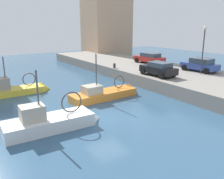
{
  "coord_description": "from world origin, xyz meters",
  "views": [
    {
      "loc": [
        -8.13,
        -12.82,
        6.18
      ],
      "look_at": [
        1.84,
        2.21,
        1.2
      ],
      "focal_mm": 37.94,
      "sensor_mm": 36.0,
      "label": 1
    }
  ],
  "objects_px": {
    "parked_car_black": "(158,69)",
    "quay_streetlamp": "(204,42)",
    "parked_car_red": "(149,58)",
    "fishing_boat_yellow": "(17,92)",
    "mooring_bollard_mid": "(114,66)",
    "parked_car_blue": "(200,65)",
    "fishing_boat_white": "(55,126)",
    "fishing_boat_orange": "(107,96)"
  },
  "relations": [
    {
      "from": "parked_car_black",
      "to": "quay_streetlamp",
      "type": "distance_m",
      "value": 5.37
    },
    {
      "from": "parked_car_red",
      "to": "parked_car_black",
      "type": "distance_m",
      "value": 7.89
    },
    {
      "from": "fishing_boat_yellow",
      "to": "quay_streetlamp",
      "type": "relative_size",
      "value": 1.29
    },
    {
      "from": "fishing_boat_yellow",
      "to": "mooring_bollard_mid",
      "type": "bearing_deg",
      "value": 3.15
    },
    {
      "from": "fishing_boat_yellow",
      "to": "parked_car_red",
      "type": "distance_m",
      "value": 17.2
    },
    {
      "from": "parked_car_blue",
      "to": "mooring_bollard_mid",
      "type": "height_order",
      "value": "parked_car_blue"
    },
    {
      "from": "parked_car_blue",
      "to": "quay_streetlamp",
      "type": "distance_m",
      "value": 2.87
    },
    {
      "from": "parked_car_black",
      "to": "fishing_boat_white",
      "type": "bearing_deg",
      "value": -163.17
    },
    {
      "from": "fishing_boat_yellow",
      "to": "parked_car_red",
      "type": "relative_size",
      "value": 1.44
    },
    {
      "from": "mooring_bollard_mid",
      "to": "quay_streetlamp",
      "type": "xyz_separation_m",
      "value": [
        5.65,
        -7.73,
        2.98
      ]
    },
    {
      "from": "parked_car_black",
      "to": "mooring_bollard_mid",
      "type": "relative_size",
      "value": 6.98
    },
    {
      "from": "parked_car_blue",
      "to": "parked_car_black",
      "type": "relative_size",
      "value": 1.05
    },
    {
      "from": "fishing_boat_white",
      "to": "parked_car_red",
      "type": "height_order",
      "value": "fishing_boat_white"
    },
    {
      "from": "fishing_boat_white",
      "to": "parked_car_black",
      "type": "height_order",
      "value": "fishing_boat_white"
    },
    {
      "from": "fishing_boat_white",
      "to": "parked_car_blue",
      "type": "bearing_deg",
      "value": 9.22
    },
    {
      "from": "fishing_boat_orange",
      "to": "fishing_boat_white",
      "type": "relative_size",
      "value": 1.11
    },
    {
      "from": "fishing_boat_orange",
      "to": "parked_car_red",
      "type": "relative_size",
      "value": 1.58
    },
    {
      "from": "fishing_boat_orange",
      "to": "quay_streetlamp",
      "type": "height_order",
      "value": "quay_streetlamp"
    },
    {
      "from": "fishing_boat_orange",
      "to": "parked_car_blue",
      "type": "xyz_separation_m",
      "value": [
        11.61,
        -0.7,
        1.83
      ]
    },
    {
      "from": "fishing_boat_white",
      "to": "quay_streetlamp",
      "type": "height_order",
      "value": "quay_streetlamp"
    },
    {
      "from": "quay_streetlamp",
      "to": "parked_car_blue",
      "type": "bearing_deg",
      "value": 41.19
    },
    {
      "from": "parked_car_blue",
      "to": "parked_car_black",
      "type": "xyz_separation_m",
      "value": [
        -5.44,
        0.83,
        -0.02
      ]
    },
    {
      "from": "parked_car_red",
      "to": "fishing_boat_yellow",
      "type": "bearing_deg",
      "value": -176.57
    },
    {
      "from": "fishing_boat_yellow",
      "to": "parked_car_black",
      "type": "distance_m",
      "value": 13.68
    },
    {
      "from": "fishing_boat_white",
      "to": "quay_streetlamp",
      "type": "bearing_deg",
      "value": 6.75
    },
    {
      "from": "parked_car_blue",
      "to": "parked_car_black",
      "type": "bearing_deg",
      "value": 171.27
    },
    {
      "from": "fishing_boat_orange",
      "to": "fishing_boat_yellow",
      "type": "relative_size",
      "value": 1.1
    },
    {
      "from": "fishing_boat_yellow",
      "to": "quay_streetlamp",
      "type": "distance_m",
      "value": 18.8
    },
    {
      "from": "fishing_boat_white",
      "to": "parked_car_red",
      "type": "relative_size",
      "value": 1.42
    },
    {
      "from": "fishing_boat_orange",
      "to": "fishing_boat_white",
      "type": "height_order",
      "value": "fishing_boat_orange"
    },
    {
      "from": "mooring_bollard_mid",
      "to": "quay_streetlamp",
      "type": "relative_size",
      "value": 0.11
    },
    {
      "from": "fishing_boat_orange",
      "to": "fishing_boat_yellow",
      "type": "bearing_deg",
      "value": 138.76
    },
    {
      "from": "fishing_boat_white",
      "to": "mooring_bollard_mid",
      "type": "height_order",
      "value": "fishing_boat_white"
    },
    {
      "from": "mooring_bollard_mid",
      "to": "parked_car_black",
      "type": "bearing_deg",
      "value": -78.27
    },
    {
      "from": "fishing_boat_yellow",
      "to": "mooring_bollard_mid",
      "type": "distance_m",
      "value": 11.31
    },
    {
      "from": "fishing_boat_white",
      "to": "mooring_bollard_mid",
      "type": "xyz_separation_m",
      "value": [
        11.01,
        9.7,
        1.35
      ]
    },
    {
      "from": "fishing_boat_white",
      "to": "quay_streetlamp",
      "type": "relative_size",
      "value": 1.27
    },
    {
      "from": "parked_car_red",
      "to": "quay_streetlamp",
      "type": "distance_m",
      "value": 8.53
    },
    {
      "from": "mooring_bollard_mid",
      "to": "parked_car_blue",
      "type": "bearing_deg",
      "value": -45.62
    },
    {
      "from": "fishing_boat_yellow",
      "to": "parked_car_black",
      "type": "xyz_separation_m",
      "value": [
        12.46,
        -5.37,
        1.76
      ]
    },
    {
      "from": "parked_car_black",
      "to": "quay_streetlamp",
      "type": "xyz_separation_m",
      "value": [
        4.41,
        -1.74,
        2.54
      ]
    },
    {
      "from": "fishing_boat_yellow",
      "to": "parked_car_black",
      "type": "height_order",
      "value": "fishing_boat_yellow"
    }
  ]
}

